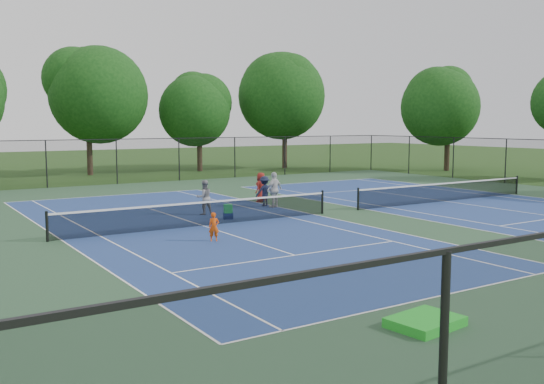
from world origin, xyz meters
TOP-DOWN VIEW (x-y plane):
  - ground at (0.00, 0.00)m, footprint 140.00×140.00m
  - court_pad at (0.00, 0.00)m, footprint 36.00×36.00m
  - tennis_court_left at (-7.00, 0.00)m, footprint 12.00×23.83m
  - tennis_court_right at (7.00, 0.00)m, footprint 12.00×23.83m
  - perimeter_fence at (0.00, 0.00)m, footprint 36.08×36.08m
  - tree_back_b at (-4.00, 26.00)m, footprint 7.60×7.60m
  - tree_back_c at (5.00, 25.00)m, footprint 6.00×6.00m
  - tree_back_d at (13.00, 24.00)m, footprint 7.80×7.80m
  - tree_side_e at (23.00, 14.00)m, footprint 6.60×6.60m
  - child_player at (-8.06, -3.01)m, footprint 0.43×0.36m
  - instructor at (-5.62, 2.69)m, footprint 0.79×0.63m
  - bystander_a at (-1.71, 2.96)m, footprint 1.09×0.71m
  - bystander_b at (-1.88, 3.59)m, footprint 0.97×0.58m
  - bystander_c at (-1.23, 4.97)m, footprint 0.89×0.79m
  - ball_crate at (-5.35, 0.96)m, footprint 0.46×0.38m
  - ball_hopper at (-5.35, 0.96)m, footprint 0.40×0.34m
  - green_tarp at (-8.55, -13.21)m, footprint 1.53×1.22m

SIDE VIEW (x-z plane):
  - ground at x=0.00m, z-range 0.00..0.00m
  - court_pad at x=0.00m, z-range 0.00..0.01m
  - tennis_court_left at x=-7.00m, z-range -0.44..0.63m
  - tennis_court_right at x=7.00m, z-range -0.44..0.63m
  - green_tarp at x=-8.55m, z-range 0.01..0.20m
  - ball_crate at x=-5.35m, z-range 0.00..0.27m
  - ball_hopper at x=-5.35m, z-range 0.27..0.64m
  - child_player at x=-8.06m, z-range 0.00..1.01m
  - bystander_b at x=-1.88m, z-range 0.00..1.48m
  - bystander_c at x=-1.23m, z-range 0.00..1.54m
  - instructor at x=-5.62m, z-range 0.00..1.56m
  - bystander_a at x=-1.71m, z-range 0.00..1.72m
  - perimeter_fence at x=0.00m, z-range 0.09..3.11m
  - tree_back_c at x=5.00m, z-range 1.28..9.68m
  - tree_side_e at x=23.00m, z-range 1.37..10.25m
  - tree_back_b at x=-4.00m, z-range 1.58..11.61m
  - tree_back_d at x=13.00m, z-range 1.64..12.01m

